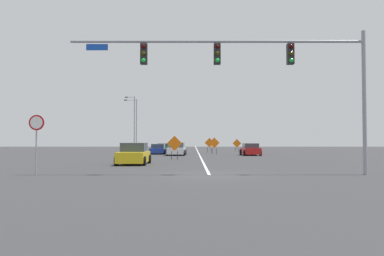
{
  "coord_description": "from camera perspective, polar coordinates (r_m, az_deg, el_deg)",
  "views": [
    {
      "loc": [
        -0.87,
        -19.01,
        1.76
      ],
      "look_at": [
        -0.72,
        21.46,
        3.03
      ],
      "focal_mm": 35.35,
      "sensor_mm": 36.0,
      "label": 1
    }
  ],
  "objects": [
    {
      "name": "road_centre_stripe",
      "position": [
        62.64,
        0.58,
        -3.4
      ],
      "size": [
        0.16,
        87.22,
        0.01
      ],
      "color": "white",
      "rests_on": "ground"
    },
    {
      "name": "construction_sign_median_near",
      "position": [
        51.78,
        2.43,
        -2.33
      ],
      "size": [
        1.31,
        0.05,
        2.03
      ],
      "color": "orange",
      "rests_on": "ground"
    },
    {
      "name": "stop_sign",
      "position": [
        20.06,
        -22.64,
        -0.7
      ],
      "size": [
        0.76,
        0.07,
        2.99
      ],
      "color": "gray",
      "rests_on": "ground"
    },
    {
      "name": "car_green_far",
      "position": [
        59.11,
        -4.57,
        -2.95
      ],
      "size": [
        2.28,
        4.31,
        1.2
      ],
      "color": "#196B38",
      "rests_on": "ground"
    },
    {
      "name": "car_blue_mid",
      "position": [
        47.28,
        -5.35,
        -3.2
      ],
      "size": [
        1.95,
        4.21,
        1.25
      ],
      "color": "#1E389E",
      "rests_on": "ground"
    },
    {
      "name": "street_lamp_near_right",
      "position": [
        59.78,
        -8.74,
        0.86
      ],
      "size": [
        2.01,
        0.24,
        8.15
      ],
      "color": "gray",
      "rests_on": "ground"
    },
    {
      "name": "construction_sign_right_shoulder",
      "position": [
        33.43,
        -2.88,
        -2.5
      ],
      "size": [
        1.35,
        0.1,
        2.13
      ],
      "color": "orange",
      "rests_on": "ground"
    },
    {
      "name": "construction_sign_left_shoulder",
      "position": [
        47.32,
        3.16,
        -2.36
      ],
      "size": [
        1.35,
        0.17,
        2.06
      ],
      "color": "orange",
      "rests_on": "ground"
    },
    {
      "name": "ground",
      "position": [
        19.11,
        2.41,
        -7.08
      ],
      "size": [
        156.99,
        156.99,
        0.0
      ],
      "primitive_type": "plane",
      "color": "#38383A"
    },
    {
      "name": "street_lamp_mid_left",
      "position": [
        60.96,
        -9.0,
        1.04
      ],
      "size": [
        1.6,
        0.24,
        8.73
      ],
      "color": "gray",
      "rests_on": "ground"
    },
    {
      "name": "car_white_approaching",
      "position": [
        43.55,
        -2.55,
        -3.2
      ],
      "size": [
        2.23,
        4.59,
        1.44
      ],
      "color": "white",
      "rests_on": "ground"
    },
    {
      "name": "traffic_signal_assembly",
      "position": [
        19.66,
        9.63,
        9.49
      ],
      "size": [
        14.97,
        0.44,
        7.3
      ],
      "color": "gray",
      "rests_on": "ground"
    },
    {
      "name": "car_yellow_distant",
      "position": [
        27.48,
        -8.99,
        -3.98
      ],
      "size": [
        2.17,
        3.94,
        1.55
      ],
      "color": "gold",
      "rests_on": "ground"
    },
    {
      "name": "construction_sign_left_lane",
      "position": [
        55.48,
        6.57,
        -2.4
      ],
      "size": [
        1.27,
        0.23,
        1.88
      ],
      "color": "orange",
      "rests_on": "ground"
    },
    {
      "name": "car_red_near",
      "position": [
        43.66,
        8.58,
        -3.26
      ],
      "size": [
        2.04,
        4.17,
        1.36
      ],
      "color": "red",
      "rests_on": "ground"
    }
  ]
}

